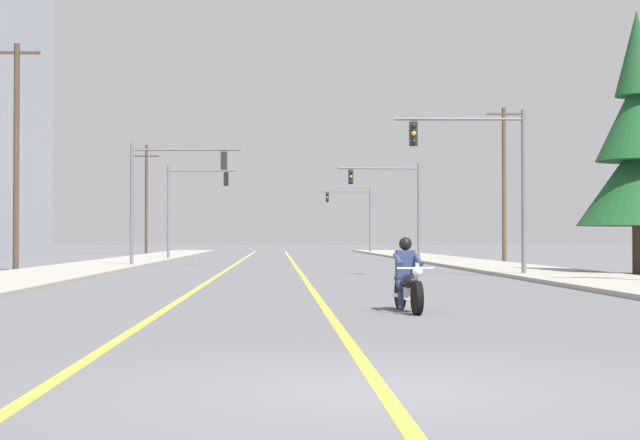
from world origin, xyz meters
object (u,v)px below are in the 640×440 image
Objects in this scene: conifer_tree_right_verge_near at (637,153)px; utility_pole_left_near at (16,152)px; motorcycle_with_rider at (408,282)px; traffic_signal_mid_left at (188,198)px; traffic_signal_near_left at (164,184)px; utility_pole_left_far at (146,195)px; utility_pole_right_far at (504,181)px; traffic_signal_mid_right at (396,196)px; traffic_signal_far_right at (356,210)px; traffic_signal_near_right at (486,166)px.

utility_pole_left_near is at bearing 165.68° from conifer_tree_right_verge_near.
motorcycle_with_rider is 45.00m from traffic_signal_mid_left.
utility_pole_left_near reaches higher than motorcycle_with_rider.
traffic_signal_near_left is 41.43m from utility_pole_left_far.
traffic_signal_mid_right is at bearing 154.30° from utility_pole_right_far.
conifer_tree_right_verge_near reaches higher than traffic_signal_far_right.
traffic_signal_near_right and traffic_signal_mid_right have the same top height.
utility_pole_right_far is 20.88m from conifer_tree_right_verge_near.
utility_pole_left_far is at bearing 116.27° from conifer_tree_right_verge_near.
traffic_signal_far_right is (4.96, 71.55, 3.51)m from motorcycle_with_rider.
traffic_signal_far_right is (13.30, 27.47, 0.02)m from traffic_signal_mid_left.
traffic_signal_mid_left is at bearing 126.68° from conifer_tree_right_verge_near.
utility_pole_left_near is at bearing -137.62° from traffic_signal_mid_right.
conifer_tree_right_verge_near reaches higher than traffic_signal_mid_left.
traffic_signal_near_right is at bearing -89.53° from traffic_signal_mid_right.
utility_pole_right_far is (19.39, 9.22, 0.74)m from traffic_signal_near_left.
utility_pole_left_far is 58.63m from conifer_tree_right_verge_near.
utility_pole_right_far is at bearing -25.70° from traffic_signal_mid_right.
utility_pole_left_far is at bearing -175.98° from traffic_signal_far_right.
utility_pole_left_near is (-19.03, -47.45, 1.13)m from traffic_signal_far_right.
conifer_tree_right_verge_near is (19.72, -26.48, 0.64)m from traffic_signal_mid_left.
conifer_tree_right_verge_near is (6.42, -53.95, 0.62)m from traffic_signal_far_right.
motorcycle_with_rider is 0.35× the size of traffic_signal_mid_right.
traffic_signal_far_right is at bearing 90.04° from traffic_signal_mid_right.
traffic_signal_near_right and traffic_signal_far_right have the same top height.
traffic_signal_mid_left is 30.52m from traffic_signal_far_right.
conifer_tree_right_verge_near is at bearing -83.22° from traffic_signal_far_right.
traffic_signal_near_left is 0.62× the size of utility_pole_left_near.
motorcycle_with_rider is at bearing -96.85° from traffic_signal_mid_right.
traffic_signal_far_right is (-0.02, 30.07, -0.02)m from traffic_signal_mid_right.
motorcycle_with_rider is 0.22× the size of utility_pole_left_far.
utility_pole_right_far is (19.55, -5.60, 0.80)m from traffic_signal_mid_left.
traffic_signal_far_right is at bearing 64.16° from traffic_signal_mid_left.
traffic_signal_mid_right reaches higher than motorcycle_with_rider.
traffic_signal_mid_left is (-0.16, 14.82, -0.06)m from traffic_signal_near_left.
traffic_signal_mid_right is at bearing 90.47° from traffic_signal_near_right.
conifer_tree_right_verge_near reaches higher than traffic_signal_near_left.
utility_pole_left_near is at bearing -105.98° from traffic_signal_mid_left.
utility_pole_left_far is 0.98× the size of conifer_tree_right_verge_near.
utility_pole_right_far is at bearing -15.97° from traffic_signal_mid_left.
traffic_signal_near_right is at bearing -63.99° from traffic_signal_mid_left.
traffic_signal_mid_right is 0.66× the size of utility_pole_right_far.
traffic_signal_mid_right is 24.73m from conifer_tree_right_verge_near.
traffic_signal_near_left is 1.00× the size of traffic_signal_mid_right.
utility_pole_left_near is at bearing -138.72° from traffic_signal_near_left.
traffic_signal_near_right is at bearing -105.20° from utility_pole_right_far.
utility_pole_right_far is (25.27, 14.39, -0.36)m from utility_pole_left_near.
conifer_tree_right_verge_near reaches higher than traffic_signal_mid_right.
utility_pole_left_near reaches higher than utility_pole_left_far.
conifer_tree_right_verge_near is (11.38, 17.61, 4.13)m from motorcycle_with_rider.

